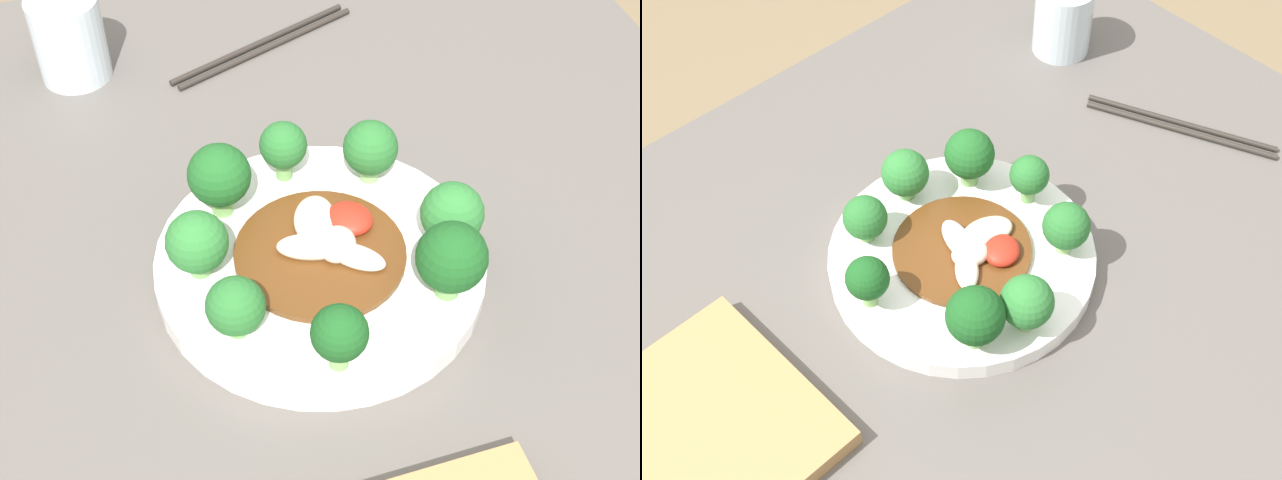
% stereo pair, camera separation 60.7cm
% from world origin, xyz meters
% --- Properties ---
extents(table, '(1.14, 0.87, 0.73)m').
position_xyz_m(table, '(0.00, 0.00, 0.36)').
color(table, '#5B5651').
rests_on(table, ground_plane).
extents(plate, '(0.29, 0.29, 0.02)m').
position_xyz_m(plate, '(-0.05, -0.03, 0.74)').
color(plate, white).
rests_on(plate, table).
extents(broccoli_south, '(0.05, 0.05, 0.06)m').
position_xyz_m(broccoli_south, '(-0.06, -0.14, 0.78)').
color(broccoli_south, '#70A356').
rests_on(broccoli_south, plate).
extents(broccoli_northwest, '(0.05, 0.05, 0.06)m').
position_xyz_m(broccoli_northwest, '(-0.13, 0.04, 0.79)').
color(broccoli_northwest, '#89B76B').
rests_on(broccoli_northwest, plate).
extents(broccoli_north, '(0.05, 0.05, 0.07)m').
position_xyz_m(broccoli_north, '(-0.03, 0.08, 0.79)').
color(broccoli_north, '#89B76B').
rests_on(broccoli_north, plate).
extents(broccoli_west, '(0.04, 0.04, 0.06)m').
position_xyz_m(broccoli_west, '(-0.15, -0.04, 0.79)').
color(broccoli_west, '#70A356').
rests_on(broccoli_west, plate).
extents(broccoli_northeast, '(0.06, 0.06, 0.07)m').
position_xyz_m(broccoli_northeast, '(0.02, 0.06, 0.79)').
color(broccoli_northeast, '#70A356').
rests_on(broccoli_northeast, plate).
extents(broccoli_southeast, '(0.05, 0.05, 0.06)m').
position_xyz_m(broccoli_southeast, '(0.02, -0.12, 0.78)').
color(broccoli_southeast, '#70A356').
rests_on(broccoli_southeast, plate).
extents(broccoli_southwest, '(0.06, 0.06, 0.07)m').
position_xyz_m(broccoli_southwest, '(-0.12, -0.10, 0.79)').
color(broccoli_southwest, '#7AAD5B').
rests_on(broccoli_southwest, plate).
extents(broccoli_east, '(0.05, 0.05, 0.06)m').
position_xyz_m(broccoli_east, '(0.07, -0.05, 0.79)').
color(broccoli_east, '#7AAD5B').
rests_on(broccoli_east, plate).
extents(stirfry_center, '(0.15, 0.15, 0.02)m').
position_xyz_m(stirfry_center, '(-0.05, -0.03, 0.76)').
color(stirfry_center, '#5B3314').
rests_on(stirfry_center, plate).
extents(drinking_glass, '(0.08, 0.08, 0.09)m').
position_xyz_m(drinking_glass, '(-0.40, -0.21, 0.77)').
color(drinking_glass, silver).
rests_on(drinking_glass, table).
extents(chopsticks, '(0.11, 0.23, 0.01)m').
position_xyz_m(chopsticks, '(-0.39, -0.00, 0.73)').
color(chopsticks, '#2D2823').
rests_on(chopsticks, table).
extents(cutting_board, '(0.29, 0.23, 0.02)m').
position_xyz_m(cutting_board, '(0.31, -0.05, 0.74)').
color(cutting_board, '#AD7F4C').
rests_on(cutting_board, table).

